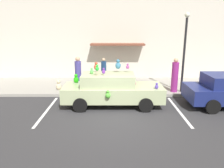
{
  "coord_description": "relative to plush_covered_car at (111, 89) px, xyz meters",
  "views": [
    {
      "loc": [
        -0.21,
        -8.16,
        3.66
      ],
      "look_at": [
        -0.17,
        2.33,
        0.9
      ],
      "focal_mm": 34.69,
      "sensor_mm": 36.0,
      "label": 1
    }
  ],
  "objects": [
    {
      "name": "parking_stripe_front",
      "position": [
        3.04,
        -0.73,
        -0.8
      ],
      "size": [
        0.12,
        3.6,
        0.01
      ],
      "primitive_type": "cube",
      "color": "silver",
      "rests_on": "ground"
    },
    {
      "name": "sidewalk",
      "position": [
        0.24,
        3.27,
        -0.73
      ],
      "size": [
        24.0,
        4.0,
        0.15
      ],
      "primitive_type": "cube",
      "color": "gray",
      "rests_on": "ground"
    },
    {
      "name": "pedestrian_near_shopfront",
      "position": [
        3.5,
        1.79,
        0.23
      ],
      "size": [
        0.37,
        0.37,
        1.89
      ],
      "color": "#92257A",
      "rests_on": "sidewalk"
    },
    {
      "name": "storefront_building",
      "position": [
        0.24,
        5.42,
        2.39
      ],
      "size": [
        24.0,
        1.25,
        6.4
      ],
      "color": "beige",
      "rests_on": "ground"
    },
    {
      "name": "pedestrian_walking_past",
      "position": [
        -1.88,
        1.99,
        0.26
      ],
      "size": [
        0.35,
        0.35,
        1.94
      ],
      "color": "#464093",
      "rests_on": "sidewalk"
    },
    {
      "name": "plush_covered_car",
      "position": [
        0.0,
        0.0,
        0.0
      ],
      "size": [
        4.69,
        2.01,
        2.18
      ],
      "color": "#A9B789",
      "rests_on": "ground"
    },
    {
      "name": "ground_plane",
      "position": [
        0.24,
        -1.73,
        -0.8
      ],
      "size": [
        60.0,
        60.0,
        0.0
      ],
      "primitive_type": "plane",
      "color": "#2D2D30"
    },
    {
      "name": "teddy_bear_on_sidewalk",
      "position": [
        -3.06,
        2.15,
        -0.38
      ],
      "size": [
        0.31,
        0.26,
        0.59
      ],
      "color": "beige",
      "rests_on": "sidewalk"
    },
    {
      "name": "pedestrian_by_lamp",
      "position": [
        -0.5,
        3.52,
        0.11
      ],
      "size": [
        0.33,
        0.33,
        1.64
      ],
      "color": "navy",
      "rests_on": "sidewalk"
    },
    {
      "name": "street_lamp_post",
      "position": [
        3.9,
        1.77,
        1.93
      ],
      "size": [
        0.28,
        0.28,
        4.26
      ],
      "color": "black",
      "rests_on": "sidewalk"
    },
    {
      "name": "parking_stripe_rear",
      "position": [
        -2.93,
        -0.73,
        -0.8
      ],
      "size": [
        0.12,
        3.6,
        0.01
      ],
      "primitive_type": "cube",
      "color": "silver",
      "rests_on": "ground"
    }
  ]
}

